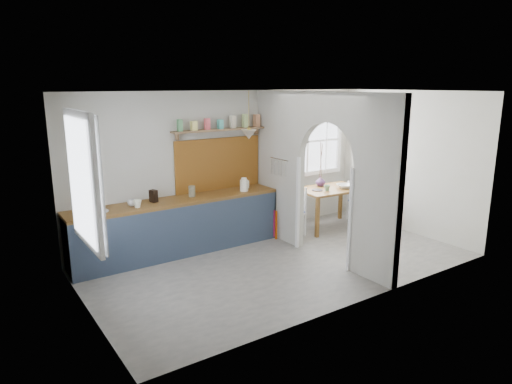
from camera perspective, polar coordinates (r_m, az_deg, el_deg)
floor at (r=7.19m, az=3.24°, el=-8.79°), size 5.80×3.20×0.01m
ceiling at (r=6.66m, az=3.54°, el=12.42°), size 5.80×3.20×0.01m
walls at (r=6.80m, az=3.38°, el=1.40°), size 5.81×3.21×2.60m
partition at (r=7.26m, az=7.52°, el=3.28°), size 0.12×3.20×2.60m
kitchen_window at (r=5.51m, az=-21.00°, el=1.40°), size 0.10×1.16×1.50m
nook_window at (r=9.07m, az=6.46°, el=6.27°), size 1.76×0.10×1.30m
counter at (r=7.56m, az=-9.76°, el=-4.15°), size 3.50×0.60×0.90m
sink at (r=7.01m, az=-19.51°, el=-2.44°), size 0.40×0.40×0.02m
backsplash at (r=7.98m, az=-4.70°, el=3.52°), size 1.65×0.03×0.90m
shelf at (r=7.82m, az=-4.48°, el=8.15°), size 1.75×0.20×0.21m
pendant_lamp at (r=7.73m, az=-0.90°, el=7.22°), size 0.26×0.26×0.16m
utensil_rail at (r=7.84m, az=2.93°, el=4.12°), size 0.02×0.50×0.02m
dining_table at (r=8.86m, az=9.19°, el=-1.98°), size 1.30×0.92×0.78m
chair_left at (r=8.26m, az=4.40°, el=-2.55°), size 0.51×0.51×0.90m
chair_right at (r=9.43m, az=12.80°, el=-1.10°), size 0.37×0.37×0.81m
kettle at (r=7.88m, az=-1.51°, el=0.95°), size 0.21×0.18×0.23m
mug_a at (r=7.05m, az=-14.60°, el=-1.44°), size 0.13×0.13×0.12m
mug_b at (r=7.17m, az=-15.28°, el=-1.31°), size 0.12×0.12×0.10m
knife_block at (r=7.32m, az=-12.69°, el=-0.49°), size 0.12×0.14×0.19m
jar at (r=7.56m, az=-8.01°, el=0.09°), size 0.11×0.11×0.18m
towel_magenta at (r=8.17m, az=2.28°, el=-3.97°), size 0.02×0.03×0.50m
towel_orange at (r=8.13m, az=2.54°, el=-4.25°), size 0.02×0.03×0.55m
bowl at (r=8.83m, az=11.02°, el=0.72°), size 0.38×0.38×0.07m
table_cup at (r=8.54m, az=8.88°, el=0.50°), size 0.12×0.12×0.10m
plate at (r=8.55m, az=7.66°, el=0.25°), size 0.25×0.25×0.02m
vase at (r=8.91m, az=8.07°, el=1.36°), size 0.24×0.24×0.20m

